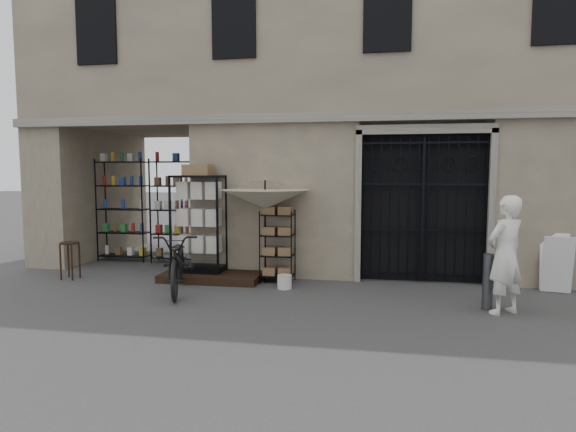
% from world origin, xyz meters
% --- Properties ---
extents(ground, '(80.00, 80.00, 0.00)m').
position_xyz_m(ground, '(0.00, 0.00, 0.00)').
color(ground, black).
rests_on(ground, ground).
extents(main_building, '(14.00, 4.00, 9.00)m').
position_xyz_m(main_building, '(0.00, 4.00, 4.50)').
color(main_building, gray).
rests_on(main_building, ground).
extents(shop_recess, '(3.00, 1.70, 3.00)m').
position_xyz_m(shop_recess, '(-4.50, 2.80, 1.50)').
color(shop_recess, black).
rests_on(shop_recess, ground).
extents(shop_shelving, '(2.70, 0.50, 2.50)m').
position_xyz_m(shop_shelving, '(-4.55, 3.30, 1.25)').
color(shop_shelving, black).
rests_on(shop_shelving, ground).
extents(iron_gate, '(2.50, 0.21, 3.00)m').
position_xyz_m(iron_gate, '(1.75, 2.28, 1.50)').
color(iron_gate, black).
rests_on(iron_gate, ground).
extents(step_platform, '(2.00, 0.90, 0.15)m').
position_xyz_m(step_platform, '(-2.40, 1.55, 0.07)').
color(step_platform, black).
rests_on(step_platform, ground).
extents(display_cabinet, '(1.14, 0.93, 2.13)m').
position_xyz_m(display_cabinet, '(-2.70, 1.71, 1.03)').
color(display_cabinet, black).
rests_on(display_cabinet, step_platform).
extents(wire_rack, '(0.69, 0.55, 1.43)m').
position_xyz_m(wire_rack, '(-1.06, 1.68, 0.70)').
color(wire_rack, black).
rests_on(wire_rack, ground).
extents(market_umbrella, '(1.68, 1.71, 2.44)m').
position_xyz_m(market_umbrella, '(-1.28, 1.56, 1.75)').
color(market_umbrella, black).
rests_on(market_umbrella, ground).
extents(white_bucket, '(0.28, 0.28, 0.26)m').
position_xyz_m(white_bucket, '(-0.82, 1.16, 0.13)').
color(white_bucket, beige).
rests_on(white_bucket, ground).
extents(bicycle, '(1.05, 1.28, 2.11)m').
position_xyz_m(bicycle, '(-2.68, 0.59, 0.00)').
color(bicycle, black).
rests_on(bicycle, ground).
extents(wooden_stool, '(0.47, 0.47, 0.76)m').
position_xyz_m(wooden_stool, '(-5.29, 1.19, 0.40)').
color(wooden_stool, black).
rests_on(wooden_stool, ground).
extents(steel_bollard, '(0.18, 0.18, 0.90)m').
position_xyz_m(steel_bollard, '(2.61, 0.37, 0.45)').
color(steel_bollard, '#474A4D').
rests_on(steel_bollard, ground).
extents(shopkeeper, '(1.62, 1.88, 0.44)m').
position_xyz_m(shopkeeper, '(2.81, 0.19, 0.00)').
color(shopkeeper, white).
rests_on(shopkeeper, ground).
extents(easel_sign, '(0.58, 0.65, 1.04)m').
position_xyz_m(easel_sign, '(4.08, 1.75, 0.54)').
color(easel_sign, silver).
rests_on(easel_sign, ground).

